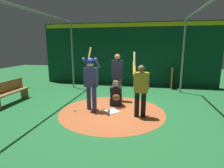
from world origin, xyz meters
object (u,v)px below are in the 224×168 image
home_plate (112,111)px  baseball_0 (112,101)px  umpire (117,75)px  bench (10,92)px  bat_rack (171,78)px  baseball_1 (75,110)px  batter (91,79)px  visitor (140,88)px  catcher (116,96)px

home_plate → baseball_0: 1.00m
umpire → bench: bearing=-74.1°
bat_rack → baseball_0: (3.14, -2.58, -0.45)m
umpire → home_plate: bearing=1.9°
baseball_1 → batter: bearing=110.8°
baseball_0 → home_plate: bearing=12.1°
home_plate → bat_rack: (-4.12, 2.37, 0.48)m
baseball_1 → visitor: bearing=89.0°
bench → bat_rack: bearing=121.6°
home_plate → visitor: visitor is taller
home_plate → bat_rack: bearing=150.1°
catcher → batter: bearing=-47.3°
bench → baseball_0: 3.93m
home_plate → batter: size_ratio=0.20×
batter → baseball_0: size_ratio=28.72×
batter → visitor: bearing=81.8°
bat_rack → bench: (3.95, -6.41, -0.05)m
catcher → baseball_1: 1.56m
baseball_0 → baseball_1: bearing=-40.2°
visitor → bat_rack: (-4.38, 1.44, -0.44)m
batter → visitor: (0.24, 1.63, -0.15)m
bench → catcher: bearing=96.7°
baseball_1 → catcher: bearing=124.8°
batter → catcher: bearing=132.7°
umpire → baseball_1: (1.53, -1.18, -1.01)m
home_plate → umpire: size_ratio=0.23×
batter → baseball_1: batter is taller
bat_rack → bench: 7.53m
baseball_0 → baseball_1: (1.20, -1.02, 0.00)m
batter → visitor: batter is taller
visitor → baseball_0: (-1.24, -1.14, -0.89)m
bench → baseball_0: size_ratio=23.33×
bat_rack → baseball_0: 4.09m
visitor → baseball_1: bearing=-97.3°
batter → visitor: 1.66m
visitor → baseball_1: size_ratio=26.93×
batter → bat_rack: 5.20m
bench → umpire: bearing=105.9°
batter → bench: batter is taller
batter → bat_rack: (-4.14, 3.08, -0.60)m
home_plate → catcher: bearing=178.0°
baseball_0 → catcher: bearing=34.9°
bat_rack → bench: bearing=-58.4°
baseball_1 → home_plate: bearing=100.4°
batter → bat_rack: bearing=143.4°
batter → umpire: batter is taller
bat_rack → baseball_1: size_ratio=14.20×
batter → bat_rack: size_ratio=2.02×
umpire → baseball_1: umpire is taller
catcher → baseball_0: 0.52m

